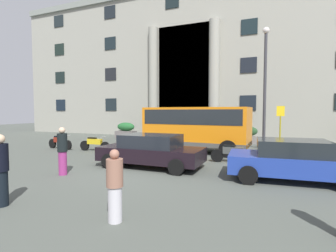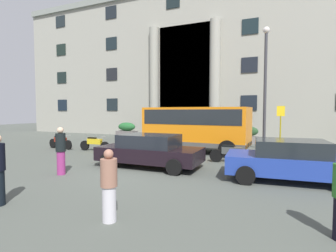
{
  "view_description": "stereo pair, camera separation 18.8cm",
  "coord_description": "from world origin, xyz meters",
  "px_view_note": "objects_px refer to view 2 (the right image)",
  "views": [
    {
      "loc": [
        5.2,
        -9.01,
        2.39
      ],
      "look_at": [
        -1.14,
        6.52,
        1.42
      ],
      "focal_mm": 27.19,
      "sensor_mm": 36.0,
      "label": 1
    },
    {
      "loc": [
        5.37,
        -8.93,
        2.39
      ],
      "look_at": [
        -1.14,
        6.52,
        1.42
      ],
      "focal_mm": 27.19,
      "sensor_mm": 36.0,
      "label": 2
    }
  ],
  "objects_px": {
    "motorcycle_far_end": "(60,142)",
    "hedge_planter_entrance_left": "(127,130)",
    "parked_compact_extra": "(290,160)",
    "pedestrian_child_trailing": "(61,151)",
    "hedge_planter_west": "(201,133)",
    "parked_coupe_end": "(149,150)",
    "hedge_planter_entrance_right": "(248,135)",
    "scooter_by_planter": "(231,153)",
    "bus_stop_sign": "(280,123)",
    "pedestrian_man_crossing": "(109,186)",
    "orange_minibus": "(196,125)",
    "hedge_planter_east": "(162,131)",
    "lamppost_plaza_centre": "(265,79)",
    "motorcycle_near_kerb": "(94,143)"
  },
  "relations": [
    {
      "from": "scooter_by_planter",
      "to": "pedestrian_child_trailing",
      "type": "distance_m",
      "value": 7.31
    },
    {
      "from": "parked_coupe_end",
      "to": "lamppost_plaza_centre",
      "type": "bearing_deg",
      "value": 59.11
    },
    {
      "from": "parked_compact_extra",
      "to": "lamppost_plaza_centre",
      "type": "distance_m",
      "value": 8.21
    },
    {
      "from": "motorcycle_near_kerb",
      "to": "pedestrian_child_trailing",
      "type": "xyz_separation_m",
      "value": [
        2.61,
        -5.12,
        0.45
      ]
    },
    {
      "from": "hedge_planter_entrance_left",
      "to": "scooter_by_planter",
      "type": "xyz_separation_m",
      "value": [
        10.48,
        -7.75,
        -0.21
      ]
    },
    {
      "from": "hedge_planter_entrance_left",
      "to": "motorcycle_near_kerb",
      "type": "distance_m",
      "value": 7.69
    },
    {
      "from": "hedge_planter_west",
      "to": "parked_coupe_end",
      "type": "xyz_separation_m",
      "value": [
        0.54,
        -10.14,
        0.05
      ]
    },
    {
      "from": "parked_coupe_end",
      "to": "hedge_planter_entrance_left",
      "type": "bearing_deg",
      "value": 126.83
    },
    {
      "from": "pedestrian_child_trailing",
      "to": "hedge_planter_entrance_left",
      "type": "bearing_deg",
      "value": -1.44
    },
    {
      "from": "motorcycle_far_end",
      "to": "hedge_planter_entrance_left",
      "type": "bearing_deg",
      "value": 95.46
    },
    {
      "from": "pedestrian_man_crossing",
      "to": "parked_compact_extra",
      "type": "bearing_deg",
      "value": 132.81
    },
    {
      "from": "parked_coupe_end",
      "to": "motorcycle_near_kerb",
      "type": "xyz_separation_m",
      "value": [
        -5.08,
        2.63,
        -0.26
      ]
    },
    {
      "from": "hedge_planter_west",
      "to": "scooter_by_planter",
      "type": "bearing_deg",
      "value": -65.34
    },
    {
      "from": "pedestrian_man_crossing",
      "to": "lamppost_plaza_centre",
      "type": "xyz_separation_m",
      "value": [
        2.66,
        12.35,
        3.59
      ]
    },
    {
      "from": "hedge_planter_east",
      "to": "hedge_planter_entrance_left",
      "type": "bearing_deg",
      "value": 176.63
    },
    {
      "from": "parked_compact_extra",
      "to": "pedestrian_child_trailing",
      "type": "relative_size",
      "value": 2.39
    },
    {
      "from": "parked_compact_extra",
      "to": "motorcycle_far_end",
      "type": "height_order",
      "value": "parked_compact_extra"
    },
    {
      "from": "hedge_planter_entrance_left",
      "to": "parked_coupe_end",
      "type": "relative_size",
      "value": 0.4
    },
    {
      "from": "pedestrian_child_trailing",
      "to": "hedge_planter_west",
      "type": "bearing_deg",
      "value": -31.66
    },
    {
      "from": "scooter_by_planter",
      "to": "pedestrian_child_trailing",
      "type": "relative_size",
      "value": 1.14
    },
    {
      "from": "hedge_planter_west",
      "to": "parked_compact_extra",
      "type": "relative_size",
      "value": 0.33
    },
    {
      "from": "motorcycle_far_end",
      "to": "hedge_planter_east",
      "type": "bearing_deg",
      "value": 69.55
    },
    {
      "from": "pedestrian_man_crossing",
      "to": "scooter_by_planter",
      "type": "bearing_deg",
      "value": 158.54
    },
    {
      "from": "parked_compact_extra",
      "to": "motorcycle_near_kerb",
      "type": "xyz_separation_m",
      "value": [
        -10.52,
        2.75,
        -0.26
      ]
    },
    {
      "from": "hedge_planter_entrance_left",
      "to": "bus_stop_sign",
      "type": "bearing_deg",
      "value": -14.42
    },
    {
      "from": "hedge_planter_entrance_right",
      "to": "motorcycle_far_end",
      "type": "distance_m",
      "value": 13.12
    },
    {
      "from": "hedge_planter_entrance_left",
      "to": "motorcycle_near_kerb",
      "type": "bearing_deg",
      "value": -72.6
    },
    {
      "from": "bus_stop_sign",
      "to": "hedge_planter_east",
      "type": "xyz_separation_m",
      "value": [
        -9.04,
        3.04,
        -0.9
      ]
    },
    {
      "from": "motorcycle_near_kerb",
      "to": "bus_stop_sign",
      "type": "bearing_deg",
      "value": 20.45
    },
    {
      "from": "hedge_planter_west",
      "to": "motorcycle_near_kerb",
      "type": "height_order",
      "value": "hedge_planter_west"
    },
    {
      "from": "bus_stop_sign",
      "to": "scooter_by_planter",
      "type": "distance_m",
      "value": 5.13
    },
    {
      "from": "pedestrian_child_trailing",
      "to": "motorcycle_near_kerb",
      "type": "bearing_deg",
      "value": 4.08
    },
    {
      "from": "pedestrian_man_crossing",
      "to": "lamppost_plaza_centre",
      "type": "relative_size",
      "value": 0.21
    },
    {
      "from": "parked_compact_extra",
      "to": "motorcycle_near_kerb",
      "type": "height_order",
      "value": "parked_compact_extra"
    },
    {
      "from": "orange_minibus",
      "to": "bus_stop_sign",
      "type": "height_order",
      "value": "bus_stop_sign"
    },
    {
      "from": "hedge_planter_west",
      "to": "hedge_planter_entrance_right",
      "type": "xyz_separation_m",
      "value": [
        3.65,
        -0.17,
        -0.04
      ]
    },
    {
      "from": "parked_compact_extra",
      "to": "motorcycle_far_end",
      "type": "xyz_separation_m",
      "value": [
        -13.13,
        2.64,
        -0.26
      ]
    },
    {
      "from": "parked_compact_extra",
      "to": "pedestrian_child_trailing",
      "type": "xyz_separation_m",
      "value": [
        -7.91,
        -2.37,
        0.19
      ]
    },
    {
      "from": "hedge_planter_west",
      "to": "parked_compact_extra",
      "type": "height_order",
      "value": "parked_compact_extra"
    },
    {
      "from": "hedge_planter_entrance_left",
      "to": "motorcycle_far_end",
      "type": "height_order",
      "value": "hedge_planter_entrance_left"
    },
    {
      "from": "lamppost_plaza_centre",
      "to": "bus_stop_sign",
      "type": "bearing_deg",
      "value": -25.41
    },
    {
      "from": "hedge_planter_east",
      "to": "scooter_by_planter",
      "type": "distance_m",
      "value": 10.22
    },
    {
      "from": "bus_stop_sign",
      "to": "parked_compact_extra",
      "type": "bearing_deg",
      "value": -88.37
    },
    {
      "from": "bus_stop_sign",
      "to": "pedestrian_child_trailing",
      "type": "relative_size",
      "value": 1.5
    },
    {
      "from": "bus_stop_sign",
      "to": "hedge_planter_entrance_right",
      "type": "distance_m",
      "value": 4.03
    },
    {
      "from": "orange_minibus",
      "to": "parked_coupe_end",
      "type": "relative_size",
      "value": 1.38
    },
    {
      "from": "motorcycle_far_end",
      "to": "pedestrian_child_trailing",
      "type": "bearing_deg",
      "value": -36.03
    },
    {
      "from": "orange_minibus",
      "to": "motorcycle_near_kerb",
      "type": "xyz_separation_m",
      "value": [
        -5.75,
        -2.14,
        -1.11
      ]
    },
    {
      "from": "orange_minibus",
      "to": "scooter_by_planter",
      "type": "height_order",
      "value": "orange_minibus"
    },
    {
      "from": "parked_coupe_end",
      "to": "motorcycle_far_end",
      "type": "distance_m",
      "value": 8.1
    }
  ]
}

